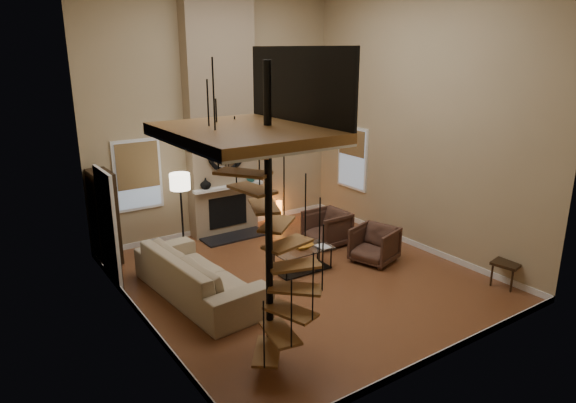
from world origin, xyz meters
TOP-DOWN VIEW (x-y plane):
  - ground at (0.00, 0.00)m, footprint 6.00×6.50m
  - back_wall at (0.00, 3.25)m, footprint 6.00×0.02m
  - front_wall at (0.00, -3.25)m, footprint 6.00×0.02m
  - left_wall at (-3.00, 0.00)m, footprint 0.02×6.50m
  - right_wall at (3.00, 0.00)m, footprint 0.02×6.50m
  - baseboard_back at (0.00, 3.24)m, footprint 6.00×0.02m
  - baseboard_front at (0.00, -3.24)m, footprint 6.00×0.02m
  - baseboard_left at (-2.99, 0.00)m, footprint 0.02×6.50m
  - baseboard_right at (2.99, 0.00)m, footprint 0.02×6.50m
  - chimney_breast at (0.00, 3.06)m, footprint 1.60×0.38m
  - hearth at (0.00, 2.57)m, footprint 1.50×0.60m
  - firebox at (0.00, 2.86)m, footprint 0.95×0.02m
  - mantel at (0.00, 2.78)m, footprint 1.70×0.18m
  - mirror_frame at (0.00, 2.84)m, footprint 0.94×0.10m
  - mirror_disc at (0.00, 2.85)m, footprint 0.80×0.01m
  - vase_left at (-0.55, 2.82)m, footprint 0.24×0.24m
  - vase_right at (0.60, 2.82)m, footprint 0.20×0.20m
  - window_back at (-1.90, 3.22)m, footprint 1.02×0.06m
  - window_right at (2.97, 2.00)m, footprint 0.06×1.02m
  - entry_door at (-2.95, 1.80)m, footprint 0.10×1.05m
  - loft at (-2.04, -1.80)m, footprint 1.70×2.20m
  - spiral_stair at (-1.78, -1.79)m, footprint 1.47×1.47m
  - hutch at (-2.76, 2.84)m, footprint 0.39×0.82m
  - sofa at (-1.89, 0.42)m, footprint 1.37×2.98m
  - armchair_near at (1.59, 1.10)m, footprint 0.88×0.85m
  - armchair_far at (1.76, -0.20)m, footprint 1.02×1.00m
  - coffee_table at (0.22, 0.22)m, footprint 1.18×0.60m
  - bowl at (0.22, 0.27)m, footprint 0.43×0.43m
  - book at (0.57, 0.07)m, footprint 0.22×0.30m
  - floor_lamp at (-1.31, 2.40)m, footprint 0.42×0.42m
  - accent_lamp at (1.53, 3.05)m, footprint 0.14×0.14m
  - side_chair at (2.98, -2.36)m, footprint 0.54×0.54m

SIDE VIEW (x-z plane):
  - ground at x=0.00m, z-range -0.01..0.00m
  - hearth at x=0.00m, z-range 0.00..0.04m
  - baseboard_back at x=0.00m, z-range 0.00..0.12m
  - baseboard_front at x=0.00m, z-range 0.00..0.12m
  - baseboard_left at x=-2.99m, z-range 0.00..0.12m
  - baseboard_right at x=2.99m, z-range 0.00..0.12m
  - accent_lamp at x=1.53m, z-range 0.00..0.50m
  - coffee_table at x=0.22m, z-range 0.06..0.51m
  - armchair_near at x=1.59m, z-range -0.04..0.75m
  - armchair_far at x=1.76m, z-range -0.02..0.73m
  - sofa at x=-1.89m, z-range -0.03..0.82m
  - book at x=0.57m, z-range 0.45..0.48m
  - bowl at x=0.22m, z-range 0.45..0.55m
  - side_chair at x=2.98m, z-range 0.04..1.02m
  - firebox at x=0.00m, z-range 0.19..0.91m
  - hutch at x=-2.76m, z-range 0.03..1.87m
  - entry_door at x=-2.95m, z-range -0.03..2.13m
  - mantel at x=0.00m, z-range 1.12..1.18m
  - vase_right at x=0.60m, z-range 1.18..1.39m
  - vase_left at x=-0.55m, z-range 1.18..1.43m
  - floor_lamp at x=-1.31m, z-range 0.55..2.28m
  - window_back at x=-1.90m, z-range 0.86..2.38m
  - window_right at x=2.97m, z-range 0.87..2.39m
  - spiral_stair at x=-1.78m, z-range -0.25..3.81m
  - mirror_frame at x=0.00m, z-range 1.48..2.42m
  - mirror_disc at x=0.00m, z-range 1.55..2.35m
  - back_wall at x=0.00m, z-range 0.00..5.50m
  - front_wall at x=0.00m, z-range 0.00..5.50m
  - left_wall at x=-3.00m, z-range 0.00..5.50m
  - right_wall at x=3.00m, z-range 0.00..5.50m
  - chimney_breast at x=0.00m, z-range 0.00..5.50m
  - loft at x=-2.04m, z-range 2.69..3.78m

